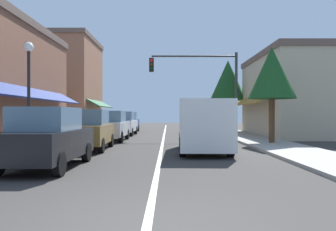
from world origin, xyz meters
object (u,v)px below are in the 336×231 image
object	(u,v)px
parked_car_second_left	(88,130)
street_lamp_left_near	(28,78)
parked_car_far_left	(123,124)
parked_car_distant_left	(127,122)
van_in_lane	(203,124)
tree_right_far	(227,81)
parked_car_nearest_left	(47,138)
parked_car_third_left	(110,126)
tree_right_near	(271,73)
traffic_signal_mast_arm	(205,79)

from	to	relation	value
parked_car_second_left	street_lamp_left_near	size ratio (longest dim) A/B	0.95
parked_car_far_left	street_lamp_left_near	size ratio (longest dim) A/B	0.95
parked_car_distant_left	street_lamp_left_near	bearing A→B (deg)	-96.79
van_in_lane	tree_right_far	bearing A→B (deg)	78.18
parked_car_nearest_left	parked_car_third_left	size ratio (longest dim) A/B	1.00
parked_car_second_left	parked_car_far_left	size ratio (longest dim) A/B	1.00
tree_right_near	parked_car_third_left	bearing A→B (deg)	164.11
van_in_lane	street_lamp_left_near	size ratio (longest dim) A/B	1.20
tree_right_near	tree_right_far	size ratio (longest dim) A/B	0.79
parked_car_far_left	tree_right_far	size ratio (longest dim) A/B	0.64
parked_car_far_left	parked_car_distant_left	bearing A→B (deg)	93.44
parked_car_third_left	traffic_signal_mast_arm	distance (m)	6.99
traffic_signal_mast_arm	tree_right_near	world-z (taller)	traffic_signal_mast_arm
parked_car_nearest_left	traffic_signal_mast_arm	world-z (taller)	traffic_signal_mast_arm
parked_car_distant_left	tree_right_near	xyz separation A→B (m)	(8.90, -12.54, 2.81)
parked_car_far_left	parked_car_distant_left	xyz separation A→B (m)	(-0.20, 4.63, 0.00)
street_lamp_left_near	tree_right_near	xyz separation A→B (m)	(10.73, 4.34, 0.71)
parked_car_third_left	tree_right_near	distance (m)	9.49
parked_car_nearest_left	parked_car_far_left	size ratio (longest dim) A/B	1.00
traffic_signal_mast_arm	tree_right_far	bearing A→B (deg)	70.17
parked_car_nearest_left	tree_right_near	world-z (taller)	tree_right_near
parked_car_nearest_left	parked_car_third_left	xyz separation A→B (m)	(0.13, 10.07, 0.00)
van_in_lane	parked_car_second_left	bearing A→B (deg)	171.87
parked_car_nearest_left	tree_right_far	bearing A→B (deg)	67.36
parked_car_third_left	van_in_lane	world-z (taller)	van_in_lane
parked_car_second_left	tree_right_far	size ratio (longest dim) A/B	0.64
traffic_signal_mast_arm	tree_right_near	distance (m)	5.64
parked_car_third_left	parked_car_far_left	bearing A→B (deg)	90.50
parked_car_distant_left	street_lamp_left_near	world-z (taller)	street_lamp_left_near
parked_car_far_left	traffic_signal_mast_arm	world-z (taller)	traffic_signal_mast_arm
tree_right_far	parked_car_second_left	bearing A→B (deg)	-119.96
parked_car_nearest_left	street_lamp_left_near	bearing A→B (deg)	120.78
parked_car_second_left	parked_car_third_left	size ratio (longest dim) A/B	1.01
parked_car_far_left	street_lamp_left_near	xyz separation A→B (m)	(-2.03, -12.25, 2.10)
tree_right_near	tree_right_far	xyz separation A→B (m)	(0.06, 12.99, 0.92)
parked_car_third_left	traffic_signal_mast_arm	world-z (taller)	traffic_signal_mast_arm
street_lamp_left_near	parked_car_second_left	bearing A→B (deg)	44.79
tree_right_near	parked_car_distant_left	bearing A→B (deg)	125.38
van_in_lane	parked_car_far_left	bearing A→B (deg)	114.95
van_in_lane	tree_right_near	distance (m)	5.71
traffic_signal_mast_arm	tree_right_near	size ratio (longest dim) A/B	1.15
parked_car_nearest_left	parked_car_far_left	distance (m)	15.50
parked_car_nearest_left	van_in_lane	bearing A→B (deg)	41.24
parked_car_second_left	parked_car_far_left	xyz separation A→B (m)	(0.15, 10.39, 0.00)
parked_car_distant_left	parked_car_second_left	bearing A→B (deg)	-90.44
parked_car_far_left	street_lamp_left_near	bearing A→B (deg)	-98.37
van_in_lane	tree_right_near	bearing A→B (deg)	42.49
street_lamp_left_near	parked_car_far_left	bearing A→B (deg)	80.61
parked_car_far_left	van_in_lane	xyz separation A→B (m)	(4.83, -11.25, 0.27)
parked_car_second_left	parked_car_third_left	distance (m)	4.96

